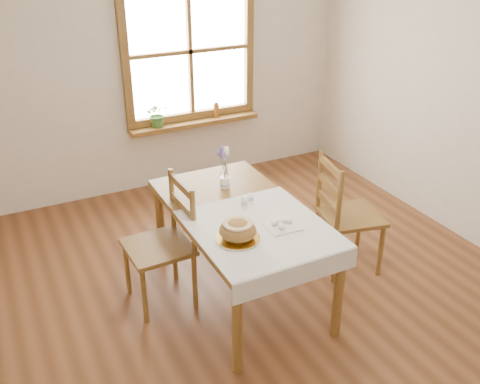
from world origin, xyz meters
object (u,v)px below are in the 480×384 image
object	(u,v)px
dining_table	(240,220)
bread_plate	(238,239)
chair_left	(158,245)
chair_right	(351,214)
flower_vase	(225,183)

from	to	relation	value
dining_table	bread_plate	size ratio (longest dim) A/B	5.51
chair_left	chair_right	size ratio (longest dim) A/B	0.99
dining_table	bread_plate	world-z (taller)	bread_plate
chair_left	chair_right	xyz separation A→B (m)	(1.58, -0.26, 0.00)
bread_plate	flower_vase	world-z (taller)	flower_vase
dining_table	chair_left	xyz separation A→B (m)	(-0.59, 0.20, -0.17)
chair_left	chair_right	world-z (taller)	chair_right
chair_left	chair_right	bearing A→B (deg)	78.58
bread_plate	chair_right	bearing A→B (deg)	14.49
dining_table	bread_plate	xyz separation A→B (m)	(-0.20, -0.37, 0.10)
chair_right	flower_vase	distance (m)	1.07
bread_plate	flower_vase	xyz separation A→B (m)	(0.26, 0.75, 0.03)
dining_table	flower_vase	bearing A→B (deg)	81.57
dining_table	bread_plate	distance (m)	0.44
dining_table	chair_left	world-z (taller)	chair_left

